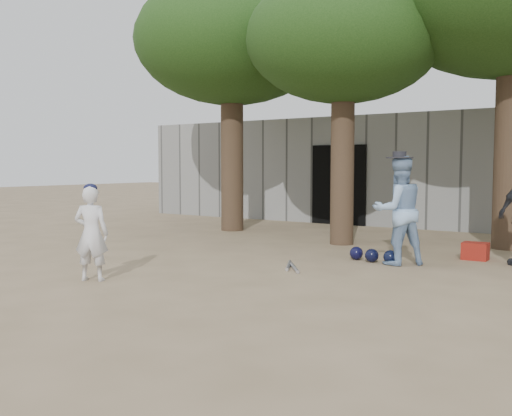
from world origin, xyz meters
The scene contains 8 objects.
ground centered at (0.00, 0.00, 0.00)m, with size 70.00×70.00×0.00m, color #937C5E.
boy_player centered at (-0.70, -1.23, 0.67)m, with size 0.49×0.32×1.34m, color silver.
spectator_blue centered at (2.43, 2.47, 0.89)m, with size 0.87×0.68×1.79m, color #89ACD4.
red_bag centered at (3.38, 3.68, 0.15)m, with size 0.42×0.32×0.30m, color maroon.
back_building centered at (0.00, 10.33, 1.50)m, with size 16.00×5.24×3.00m.
helmet_row centered at (1.99, 2.47, 0.11)m, with size 0.87×0.32×0.23m.
bat_pile centered at (1.16, 1.17, 0.03)m, with size 0.61×0.75×0.06m.
tree_row centered at (0.74, 5.02, 4.69)m, with size 11.40×5.80×6.69m.
Camera 1 is at (5.67, -6.57, 1.62)m, focal length 40.00 mm.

